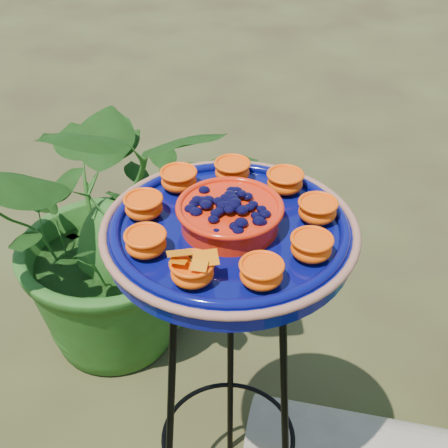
# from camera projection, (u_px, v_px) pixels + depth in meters

# --- Properties ---
(tripod_stand) EXTENTS (0.40, 0.40, 0.91)m
(tripod_stand) POSITION_uv_depth(u_px,v_px,m) (229.00, 372.00, 1.40)
(tripod_stand) COLOR black
(tripod_stand) RESTS_ON ground
(feeder_dish) EXTENTS (0.56, 0.56, 0.11)m
(feeder_dish) POSITION_uv_depth(u_px,v_px,m) (230.00, 228.00, 1.16)
(feeder_dish) COLOR #060A4F
(feeder_dish) RESTS_ON tripod_stand
(shrub_back_left) EXTENTS (1.06, 0.98, 0.98)m
(shrub_back_left) POSITION_uv_depth(u_px,v_px,m) (116.00, 222.00, 1.98)
(shrub_back_left) COLOR #234A13
(shrub_back_left) RESTS_ON ground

